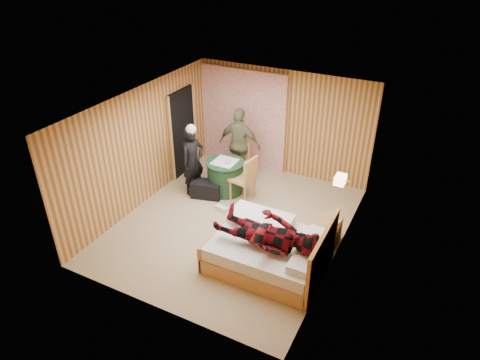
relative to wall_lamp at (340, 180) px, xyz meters
The scene contains 23 objects.
floor 2.36m from the wall_lamp, 166.83° to the right, with size 4.20×5.00×0.01m, color tan.
ceiling 2.31m from the wall_lamp, 166.83° to the right, with size 4.20×5.00×0.01m, color white.
wall_back 2.81m from the wall_lamp, 133.17° to the left, with size 4.20×0.02×2.50m, color tan.
wall_left 4.05m from the wall_lamp, behind, with size 0.02×5.00×2.50m, color tan.
wall_right 0.49m from the wall_lamp, 68.55° to the right, with size 0.02×5.00×2.50m, color tan.
curtain 3.53m from the wall_lamp, 145.89° to the left, with size 2.20×0.08×2.40m, color silver.
doorway 4.10m from the wall_lamp, 166.59° to the left, with size 0.06×0.90×2.05m, color black.
wall_lamp is the anchor object (origin of this frame).
bed 1.76m from the wall_lamp, 123.26° to the right, with size 1.96×1.51×1.04m.
nightstand 1.06m from the wall_lamp, 104.71° to the right, with size 0.38×0.52×0.50m.
round_table 2.88m from the wall_lamp, 167.60° to the left, with size 0.85×0.85×0.75m.
chair_far 3.04m from the wall_lamp, 154.67° to the left, with size 0.45×0.45×0.93m.
chair_near 2.24m from the wall_lamp, 167.74° to the left, with size 0.53×0.53×1.04m.
duffel_bag 3.13m from the wall_lamp, behind, with size 0.66×0.35×0.37m, color black.
sneaker_left 2.65m from the wall_lamp, behind, with size 0.27×0.11×0.12m, color silver.
sneaker_right 2.92m from the wall_lamp, 169.72° to the left, with size 0.29×0.12×0.13m, color silver.
woman_standing 3.31m from the wall_lamp, behind, with size 0.57×0.37×1.56m, color black.
man_at_table 2.99m from the wall_lamp, 154.08° to the left, with size 1.01×0.42×1.72m, color #676544.
man_on_bed 1.67m from the wall_lamp, 118.25° to the right, with size 1.77×0.67×0.86m, color maroon.
book_lower 0.82m from the wall_lamp, 101.38° to the right, with size 0.17×0.22×0.02m, color silver.
book_upper 0.80m from the wall_lamp, 101.38° to the right, with size 0.16×0.22×0.02m, color silver.
cup_nightstand 0.76m from the wall_lamp, 141.30° to the right, with size 0.10×0.10×0.09m, color silver.
cup_table 2.66m from the wall_lamp, 168.20° to the left, with size 0.12×0.12×0.10m, color silver.
Camera 1 is at (3.30, -6.17, 5.10)m, focal length 32.00 mm.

